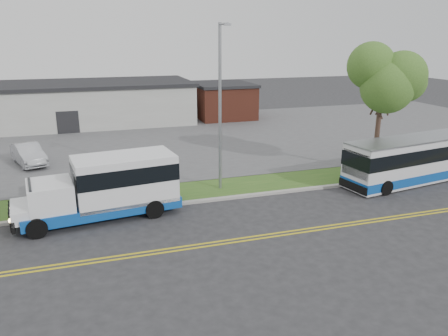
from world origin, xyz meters
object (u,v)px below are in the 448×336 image
object	(u,v)px
streetlight_near	(220,103)
parked_car_a	(29,154)
transit_bus	(416,159)
pedestrian	(158,183)
tree_east	(383,80)
shuttle_bus	(110,185)

from	to	relation	value
streetlight_near	parked_car_a	world-z (taller)	streetlight_near
transit_bus	pedestrian	world-z (taller)	transit_bus
tree_east	streetlight_near	xyz separation A→B (m)	(-11.00, -0.27, -0.97)
transit_bus	shuttle_bus	bearing A→B (deg)	170.89
tree_east	pedestrian	size ratio (longest dim) A/B	4.53
shuttle_bus	parked_car_a	bearing A→B (deg)	106.59
shuttle_bus	parked_car_a	world-z (taller)	shuttle_bus
streetlight_near	transit_bus	size ratio (longest dim) A/B	0.90
tree_east	pedestrian	xyz separation A→B (m)	(-14.80, -0.77, -5.18)
transit_bus	parked_car_a	xyz separation A→B (m)	(-23.77, 11.28, -0.60)
tree_east	pedestrian	bearing A→B (deg)	-177.02
pedestrian	parked_car_a	distance (m)	12.34
shuttle_bus	transit_bus	xyz separation A→B (m)	(18.80, -0.10, -0.22)
tree_east	shuttle_bus	distance (m)	18.24
streetlight_near	parked_car_a	bearing A→B (deg)	141.43
tree_east	shuttle_bus	size ratio (longest dim) A/B	1.00
transit_bus	pedestrian	bearing A→B (deg)	165.42
transit_bus	parked_car_a	world-z (taller)	transit_bus
transit_bus	pedestrian	xyz separation A→B (m)	(-16.09, 1.63, -0.42)
tree_east	pedestrian	distance (m)	15.70
tree_east	transit_bus	xyz separation A→B (m)	(1.29, -2.40, -4.77)
shuttle_bus	parked_car_a	size ratio (longest dim) A/B	1.86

